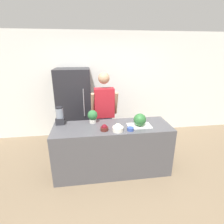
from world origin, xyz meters
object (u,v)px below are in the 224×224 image
object	(u,v)px
person	(104,113)
potted_plant	(93,116)
bowl_cream	(118,128)
bowl_cherries	(104,128)
watermelon	(140,120)
bowl_small_blue	(130,129)
blender	(60,116)
refrigerator	(75,106)

from	to	relation	value
person	potted_plant	distance (m)	0.52
person	bowl_cream	distance (m)	0.87
potted_plant	bowl_cherries	bearing A→B (deg)	-64.02
watermelon	bowl_small_blue	world-z (taller)	watermelon
watermelon	bowl_small_blue	size ratio (longest dim) A/B	2.00
person	potted_plant	xyz separation A→B (m)	(-0.26, -0.44, 0.12)
watermelon	blender	bearing A→B (deg)	167.67
bowl_cherries	bowl_small_blue	xyz separation A→B (m)	(0.43, -0.06, -0.02)
potted_plant	blender	bearing A→B (deg)	177.73
refrigerator	blender	xyz separation A→B (m)	(-0.18, -1.07, 0.16)
refrigerator	bowl_cream	xyz separation A→B (m)	(0.79, -1.52, 0.06)
person	bowl_cream	bearing A→B (deg)	-81.00
bowl_cream	person	bearing A→B (deg)	99.00
refrigerator	watermelon	size ratio (longest dim) A/B	8.13
bowl_cherries	potted_plant	size ratio (longest dim) A/B	0.55
bowl_small_blue	bowl_cherries	bearing A→B (deg)	172.09
refrigerator	bowl_small_blue	xyz separation A→B (m)	(1.00, -1.52, 0.04)
watermelon	bowl_small_blue	distance (m)	0.26
bowl_cherries	person	bearing A→B (deg)	84.36
refrigerator	watermelon	bearing A→B (deg)	-48.96
refrigerator	potted_plant	xyz separation A→B (m)	(0.40, -1.10, 0.14)
bowl_cherries	potted_plant	bearing A→B (deg)	115.98
bowl_small_blue	potted_plant	bearing A→B (deg)	144.93
bowl_small_blue	potted_plant	size ratio (longest dim) A/B	0.46
bowl_cherries	blender	xyz separation A→B (m)	(-0.75, 0.39, 0.11)
blender	potted_plant	xyz separation A→B (m)	(0.58, -0.02, -0.02)
blender	refrigerator	bearing A→B (deg)	80.41
refrigerator	blender	size ratio (longest dim) A/B	5.54
refrigerator	bowl_small_blue	size ratio (longest dim) A/B	16.26
bowl_small_blue	blender	size ratio (longest dim) A/B	0.34
watermelon	potted_plant	size ratio (longest dim) A/B	0.92
bowl_cherries	bowl_cream	bearing A→B (deg)	-14.38
bowl_small_blue	blender	bearing A→B (deg)	159.29
potted_plant	bowl_small_blue	bearing A→B (deg)	-35.07
bowl_cream	blender	bearing A→B (deg)	155.49
watermelon	potted_plant	xyz separation A→B (m)	(-0.80, 0.28, 0.01)
bowl_cherries	bowl_small_blue	size ratio (longest dim) A/B	1.20
refrigerator	person	distance (m)	0.93
person	refrigerator	bearing A→B (deg)	134.85
person	blender	bearing A→B (deg)	-153.44
refrigerator	bowl_small_blue	world-z (taller)	refrigerator
bowl_cherries	bowl_small_blue	bearing A→B (deg)	-7.91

